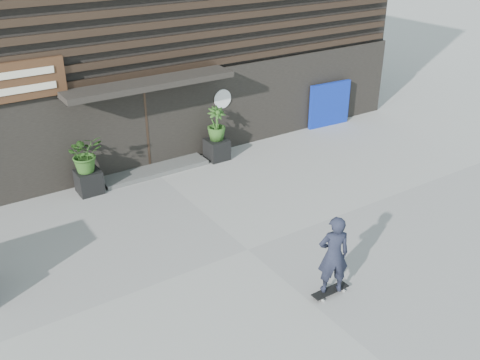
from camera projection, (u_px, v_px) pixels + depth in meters
ground at (248, 250)px, 11.43m from camera, size 80.00×80.00×0.00m
entrance_step at (154, 170)px, 14.84m from camera, size 3.00×0.80×0.12m
planter_pot_left at (89, 182)px, 13.65m from camera, size 0.60×0.60×0.60m
bamboo_left at (85, 154)px, 13.30m from camera, size 0.86×0.75×0.96m
planter_pot_right at (217, 149)px, 15.52m from camera, size 0.60×0.60×0.60m
bamboo_right at (216, 124)px, 15.17m from camera, size 0.54×0.54×0.96m
blue_tarp at (329, 104)px, 17.79m from camera, size 1.57×0.22×1.47m
skateboarder at (333, 255)px, 9.71m from camera, size 0.78×0.58×1.68m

